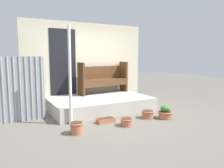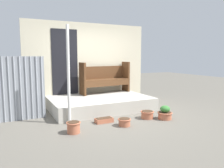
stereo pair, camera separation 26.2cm
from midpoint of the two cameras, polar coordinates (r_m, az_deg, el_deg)
ground_plane at (r=5.67m, az=1.74°, el=-8.55°), size 24.00×24.00×0.00m
porch_slab at (r=6.43m, az=-1.98°, el=-5.01°), size 2.84×1.83×0.36m
house_wall at (r=7.14m, az=-5.42°, el=5.29°), size 4.04×0.08×2.60m
support_post at (r=4.98m, az=-9.83°, el=2.25°), size 0.07×0.07×2.23m
bench at (r=7.07m, az=-0.80°, el=1.76°), size 1.69×0.55×1.00m
flower_pot_left at (r=4.53m, az=-8.36°, el=-11.02°), size 0.30×0.30×0.23m
flower_pot_middle at (r=4.94m, az=4.81°, el=-9.80°), size 0.30×0.30×0.17m
flower_pot_right at (r=5.58m, az=10.54°, el=-7.79°), size 0.34×0.34×0.19m
flower_pot_far_right at (r=5.62m, az=14.98°, el=-7.38°), size 0.37×0.37×0.34m
planter_box_rect at (r=5.18m, az=-0.64°, el=-9.43°), size 0.42×0.20×0.11m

